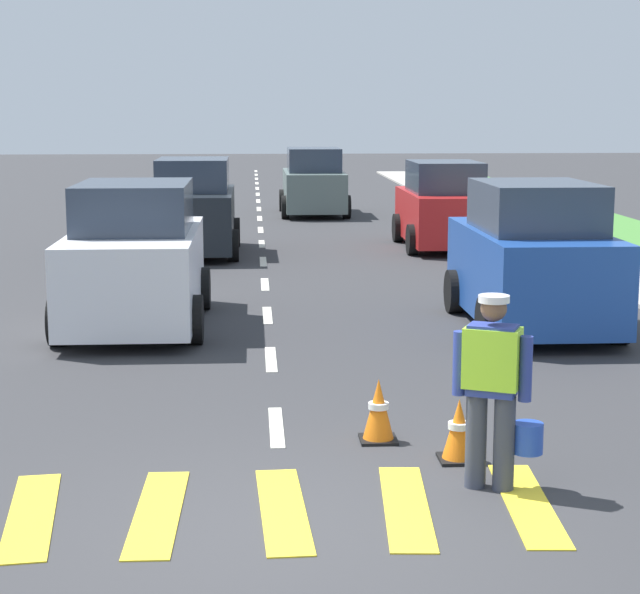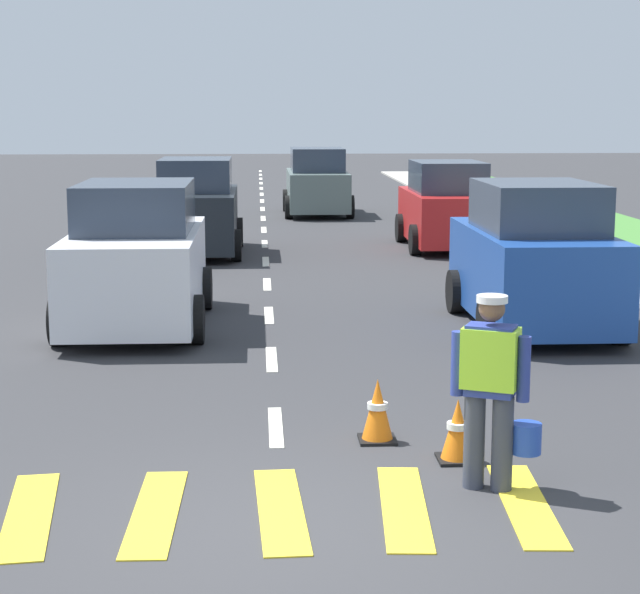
{
  "view_description": "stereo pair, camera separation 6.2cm",
  "coord_description": "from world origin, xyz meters",
  "px_view_note": "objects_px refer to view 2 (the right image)",
  "views": [
    {
      "loc": [
        -0.22,
        -7.88,
        3.19
      ],
      "look_at": [
        0.53,
        4.06,
        1.1
      ],
      "focal_mm": 60.79,
      "sensor_mm": 36.0,
      "label": 1
    },
    {
      "loc": [
        -0.16,
        -7.89,
        3.19
      ],
      "look_at": [
        0.53,
        4.06,
        1.1
      ],
      "focal_mm": 60.79,
      "sensor_mm": 36.0,
      "label": 2
    }
  ],
  "objects_px": {
    "traffic_cone_near": "(378,411)",
    "traffic_cone_far": "(458,431)",
    "car_oncoming_second": "(196,210)",
    "car_parked_curbside": "(534,261)",
    "car_oncoming_lead": "(137,260)",
    "car_parked_far": "(446,208)",
    "car_outgoing_far": "(317,184)",
    "road_worker": "(493,382)"
  },
  "relations": [
    {
      "from": "traffic_cone_near",
      "to": "car_oncoming_lead",
      "type": "xyz_separation_m",
      "value": [
        -2.93,
        5.85,
        0.68
      ]
    },
    {
      "from": "car_oncoming_second",
      "to": "car_outgoing_far",
      "type": "distance_m",
      "value": 9.3
    },
    {
      "from": "road_worker",
      "to": "car_parked_curbside",
      "type": "height_order",
      "value": "car_parked_curbside"
    },
    {
      "from": "road_worker",
      "to": "car_oncoming_lead",
      "type": "xyz_separation_m",
      "value": [
        -3.74,
        7.24,
        0.05
      ]
    },
    {
      "from": "road_worker",
      "to": "car_oncoming_second",
      "type": "distance_m",
      "value": 15.61
    },
    {
      "from": "traffic_cone_near",
      "to": "car_parked_curbside",
      "type": "bearing_deg",
      "value": 61.7
    },
    {
      "from": "car_parked_curbside",
      "to": "car_parked_far",
      "type": "height_order",
      "value": "car_parked_curbside"
    },
    {
      "from": "traffic_cone_far",
      "to": "car_oncoming_second",
      "type": "xyz_separation_m",
      "value": [
        -3.15,
        14.51,
        0.69
      ]
    },
    {
      "from": "traffic_cone_far",
      "to": "car_outgoing_far",
      "type": "height_order",
      "value": "car_outgoing_far"
    },
    {
      "from": "traffic_cone_near",
      "to": "car_oncoming_lead",
      "type": "height_order",
      "value": "car_oncoming_lead"
    },
    {
      "from": "traffic_cone_near",
      "to": "traffic_cone_far",
      "type": "bearing_deg",
      "value": -43.85
    },
    {
      "from": "traffic_cone_far",
      "to": "car_parked_far",
      "type": "relative_size",
      "value": 0.15
    },
    {
      "from": "traffic_cone_near",
      "to": "car_oncoming_second",
      "type": "relative_size",
      "value": 0.16
    },
    {
      "from": "car_oncoming_second",
      "to": "car_oncoming_lead",
      "type": "relative_size",
      "value": 0.94
    },
    {
      "from": "traffic_cone_far",
      "to": "car_oncoming_lead",
      "type": "xyz_separation_m",
      "value": [
        -3.59,
        6.49,
        0.7
      ]
    },
    {
      "from": "traffic_cone_near",
      "to": "car_outgoing_far",
      "type": "bearing_deg",
      "value": 88.31
    },
    {
      "from": "car_parked_curbside",
      "to": "car_oncoming_lead",
      "type": "distance_m",
      "value": 5.83
    },
    {
      "from": "car_oncoming_second",
      "to": "car_oncoming_lead",
      "type": "distance_m",
      "value": 8.03
    },
    {
      "from": "car_parked_curbside",
      "to": "car_oncoming_second",
      "type": "relative_size",
      "value": 1.0
    },
    {
      "from": "car_parked_far",
      "to": "car_oncoming_second",
      "type": "bearing_deg",
      "value": -173.29
    },
    {
      "from": "road_worker",
      "to": "traffic_cone_far",
      "type": "xyz_separation_m",
      "value": [
        -0.15,
        0.75,
        -0.64
      ]
    },
    {
      "from": "car_oncoming_second",
      "to": "car_parked_far",
      "type": "distance_m",
      "value": 5.72
    },
    {
      "from": "traffic_cone_far",
      "to": "car_outgoing_far",
      "type": "bearing_deg",
      "value": 90.0
    },
    {
      "from": "car_outgoing_far",
      "to": "car_parked_far",
      "type": "xyz_separation_m",
      "value": [
        2.53,
        -8.07,
        -0.01
      ]
    },
    {
      "from": "road_worker",
      "to": "car_parked_curbside",
      "type": "distance_m",
      "value": 7.05
    },
    {
      "from": "car_parked_far",
      "to": "car_oncoming_lead",
      "type": "xyz_separation_m",
      "value": [
        -6.12,
        -8.69,
        0.06
      ]
    },
    {
      "from": "road_worker",
      "to": "car_parked_far",
      "type": "bearing_deg",
      "value": 81.48
    },
    {
      "from": "car_outgoing_far",
      "to": "car_parked_far",
      "type": "height_order",
      "value": "car_outgoing_far"
    },
    {
      "from": "car_parked_curbside",
      "to": "car_outgoing_far",
      "type": "bearing_deg",
      "value": 97.31
    },
    {
      "from": "traffic_cone_far",
      "to": "car_oncoming_lead",
      "type": "height_order",
      "value": "car_oncoming_lead"
    },
    {
      "from": "traffic_cone_near",
      "to": "car_oncoming_second",
      "type": "distance_m",
      "value": 14.11
    },
    {
      "from": "traffic_cone_near",
      "to": "traffic_cone_far",
      "type": "xyz_separation_m",
      "value": [
        0.67,
        -0.64,
        -0.02
      ]
    },
    {
      "from": "road_worker",
      "to": "car_oncoming_second",
      "type": "relative_size",
      "value": 0.42
    },
    {
      "from": "road_worker",
      "to": "car_oncoming_second",
      "type": "height_order",
      "value": "car_oncoming_second"
    },
    {
      "from": "car_outgoing_far",
      "to": "car_oncoming_lead",
      "type": "bearing_deg",
      "value": -102.1
    },
    {
      "from": "road_worker",
      "to": "car_oncoming_lead",
      "type": "relative_size",
      "value": 0.4
    },
    {
      "from": "traffic_cone_far",
      "to": "car_parked_curbside",
      "type": "height_order",
      "value": "car_parked_curbside"
    },
    {
      "from": "car_parked_far",
      "to": "car_parked_curbside",
      "type": "bearing_deg",
      "value": -91.95
    },
    {
      "from": "road_worker",
      "to": "traffic_cone_far",
      "type": "distance_m",
      "value": 1.0
    },
    {
      "from": "traffic_cone_near",
      "to": "car_oncoming_lead",
      "type": "bearing_deg",
      "value": 116.56
    },
    {
      "from": "car_parked_curbside",
      "to": "car_outgoing_far",
      "type": "height_order",
      "value": "car_parked_curbside"
    },
    {
      "from": "road_worker",
      "to": "car_parked_curbside",
      "type": "relative_size",
      "value": 0.42
    }
  ]
}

